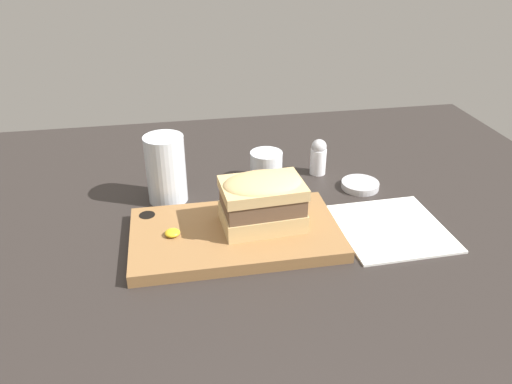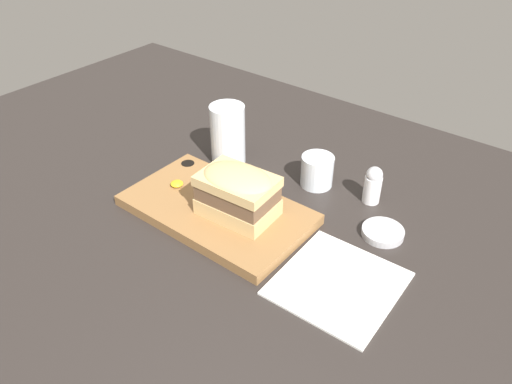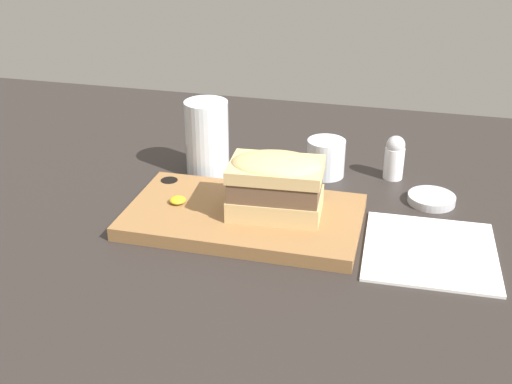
# 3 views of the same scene
# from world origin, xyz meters

# --- Properties ---
(dining_table) EXTENTS (1.51, 1.21, 0.02)m
(dining_table) POSITION_xyz_m (0.00, 0.00, 0.01)
(dining_table) COLOR #282321
(dining_table) RESTS_ON ground
(serving_board) EXTENTS (0.34, 0.19, 0.02)m
(serving_board) POSITION_xyz_m (0.05, 0.04, 0.03)
(serving_board) COLOR olive
(serving_board) RESTS_ON dining_table
(sandwich) EXTENTS (0.14, 0.10, 0.09)m
(sandwich) POSITION_xyz_m (0.09, 0.04, 0.09)
(sandwich) COLOR tan
(sandwich) RESTS_ON serving_board
(mustard_dollop) EXTENTS (0.02, 0.02, 0.01)m
(mustard_dollop) POSITION_xyz_m (-0.05, 0.03, 0.04)
(mustard_dollop) COLOR gold
(mustard_dollop) RESTS_ON serving_board
(water_glass) EXTENTS (0.07, 0.07, 0.13)m
(water_glass) POSITION_xyz_m (-0.06, 0.19, 0.08)
(water_glass) COLOR silver
(water_glass) RESTS_ON dining_table
(wine_glass) EXTENTS (0.06, 0.06, 0.06)m
(wine_glass) POSITION_xyz_m (0.14, 0.23, 0.05)
(wine_glass) COLOR silver
(wine_glass) RESTS_ON dining_table
(napkin) EXTENTS (0.18, 0.19, 0.00)m
(napkin) POSITION_xyz_m (0.31, 0.02, 0.02)
(napkin) COLOR white
(napkin) RESTS_ON dining_table
(salt_shaker) EXTENTS (0.03, 0.03, 0.08)m
(salt_shaker) POSITION_xyz_m (0.25, 0.25, 0.06)
(salt_shaker) COLOR white
(salt_shaker) RESTS_ON dining_table
(condiment_dish) EXTENTS (0.07, 0.07, 0.01)m
(condiment_dish) POSITION_xyz_m (0.31, 0.17, 0.03)
(condiment_dish) COLOR #B2B2B7
(condiment_dish) RESTS_ON dining_table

